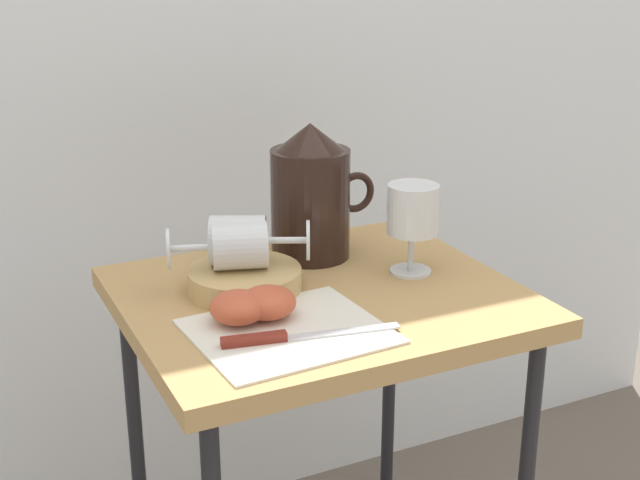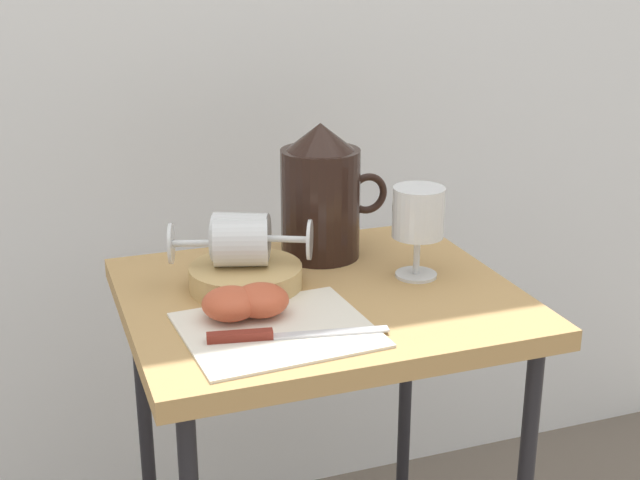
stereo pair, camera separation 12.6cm
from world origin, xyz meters
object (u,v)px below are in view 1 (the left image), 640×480
(pitcher, at_px, (311,203))
(wine_glass_tipped_near, at_px, (236,245))
(basket_tray, at_px, (245,280))
(apple_half_left, at_px, (238,307))
(apple_half_right, at_px, (268,302))
(knife, at_px, (285,337))
(table, at_px, (320,333))
(wine_glass_upright, at_px, (412,214))
(wine_glass_tipped_far, at_px, (241,240))

(pitcher, xyz_separation_m, wine_glass_tipped_near, (-0.16, -0.09, -0.02))
(basket_tray, height_order, apple_half_left, apple_half_left)
(wine_glass_tipped_near, distance_m, apple_half_right, 0.12)
(basket_tray, distance_m, knife, 0.18)
(pitcher, bearing_deg, wine_glass_tipped_near, -151.60)
(table, height_order, pitcher, pitcher)
(wine_glass_upright, distance_m, apple_half_left, 0.32)
(wine_glass_tipped_far, bearing_deg, apple_half_right, -95.38)
(pitcher, height_order, wine_glass_upright, pitcher)
(pitcher, distance_m, wine_glass_upright, 0.17)
(table, bearing_deg, wine_glass_tipped_far, 144.54)
(wine_glass_tipped_near, relative_size, knife, 0.66)
(table, bearing_deg, knife, -130.42)
(wine_glass_upright, bearing_deg, wine_glass_tipped_near, 169.69)
(apple_half_right, bearing_deg, wine_glass_tipped_far, 84.62)
(pitcher, height_order, wine_glass_tipped_near, pitcher)
(basket_tray, xyz_separation_m, wine_glass_tipped_far, (0.00, 0.02, 0.05))
(basket_tray, bearing_deg, apple_half_left, -115.09)
(apple_half_right, xyz_separation_m, knife, (-0.01, -0.08, -0.02))
(pitcher, xyz_separation_m, apple_half_right, (-0.16, -0.20, -0.06))
(wine_glass_tipped_near, distance_m, wine_glass_tipped_far, 0.02)
(pitcher, bearing_deg, wine_glass_tipped_far, -153.14)
(wine_glass_upright, xyz_separation_m, wine_glass_tipped_far, (-0.25, 0.06, -0.02))
(apple_half_right, bearing_deg, apple_half_left, 177.02)
(wine_glass_upright, distance_m, wine_glass_tipped_near, 0.27)
(table, bearing_deg, apple_half_left, -158.98)
(wine_glass_tipped_near, bearing_deg, apple_half_left, -109.55)
(apple_half_left, height_order, knife, apple_half_left)
(table, height_order, wine_glass_tipped_far, wine_glass_tipped_far)
(pitcher, bearing_deg, wine_glass_upright, -51.86)
(wine_glass_upright, bearing_deg, apple_half_right, -166.05)
(wine_glass_upright, height_order, wine_glass_tipped_near, wine_glass_upright)
(pitcher, bearing_deg, apple_half_left, -135.19)
(table, distance_m, wine_glass_upright, 0.23)
(table, relative_size, basket_tray, 4.11)
(knife, bearing_deg, wine_glass_upright, 27.35)
(apple_half_left, bearing_deg, wine_glass_upright, 11.74)
(table, distance_m, basket_tray, 0.14)
(wine_glass_tipped_near, xyz_separation_m, knife, (-0.01, -0.19, -0.06))
(wine_glass_upright, bearing_deg, wine_glass_tipped_far, 166.49)
(wine_glass_upright, relative_size, knife, 0.60)
(wine_glass_tipped_near, bearing_deg, knife, -91.79)
(pitcher, height_order, wine_glass_tipped_far, pitcher)
(table, bearing_deg, apple_half_right, -151.05)
(basket_tray, distance_m, wine_glass_tipped_far, 0.06)
(pitcher, relative_size, wine_glass_tipped_near, 1.41)
(wine_glass_upright, xyz_separation_m, knife, (-0.27, -0.14, -0.09))
(apple_half_left, relative_size, apple_half_right, 1.00)
(table, relative_size, wine_glass_tipped_near, 4.41)
(table, height_order, knife, knife)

